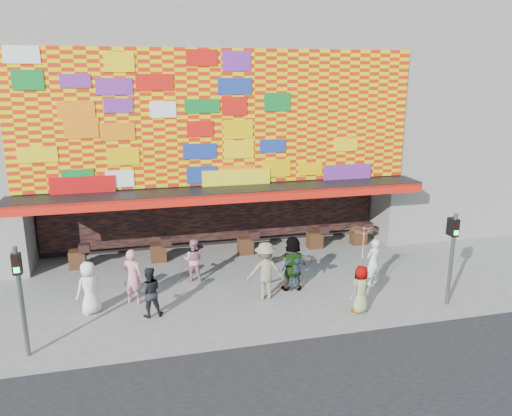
# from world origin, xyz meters

# --- Properties ---
(ground) EXTENTS (90.00, 90.00, 0.00)m
(ground) POSITION_xyz_m (0.00, 0.00, 0.00)
(ground) COLOR slate
(ground) RESTS_ON ground
(shop_building) EXTENTS (15.20, 9.40, 10.00)m
(shop_building) POSITION_xyz_m (0.00, 8.18, 5.23)
(shop_building) COLOR gray
(shop_building) RESTS_ON ground
(neighbor_right) EXTENTS (11.00, 8.00, 12.00)m
(neighbor_right) POSITION_xyz_m (13.00, 8.00, 6.00)
(neighbor_right) COLOR gray
(neighbor_right) RESTS_ON ground
(signal_left) EXTENTS (0.22, 0.20, 3.00)m
(signal_left) POSITION_xyz_m (-6.20, -1.50, 1.86)
(signal_left) COLOR #59595B
(signal_left) RESTS_ON ground
(signal_right) EXTENTS (0.22, 0.20, 3.00)m
(signal_right) POSITION_xyz_m (6.20, -1.50, 1.86)
(signal_right) COLOR #59595B
(signal_right) RESTS_ON ground
(ped_a) EXTENTS (0.97, 0.88, 1.66)m
(ped_a) POSITION_xyz_m (-4.77, 0.63, 0.83)
(ped_a) COLOR white
(ped_a) RESTS_ON ground
(ped_b) EXTENTS (0.79, 0.69, 1.81)m
(ped_b) POSITION_xyz_m (-3.48, 1.03, 0.90)
(ped_b) COLOR #D1878F
(ped_b) RESTS_ON ground
(ped_c) EXTENTS (0.81, 0.65, 1.57)m
(ped_c) POSITION_xyz_m (-3.02, -0.02, 0.78)
(ped_c) COLOR black
(ped_c) RESTS_ON ground
(ped_d) EXTENTS (1.26, 0.76, 1.91)m
(ped_d) POSITION_xyz_m (0.70, 0.35, 0.95)
(ped_d) COLOR #7D755B
(ped_d) RESTS_ON ground
(ped_e) EXTENTS (0.90, 0.42, 1.50)m
(ped_e) POSITION_xyz_m (1.83, 0.73, 0.75)
(ped_e) COLOR #2E4151
(ped_e) RESTS_ON ground
(ped_f) EXTENTS (1.81, 0.80, 1.88)m
(ped_f) POSITION_xyz_m (1.76, 0.80, 0.94)
(ped_f) COLOR gray
(ped_f) RESTS_ON ground
(ped_g) EXTENTS (0.87, 0.75, 1.50)m
(ped_g) POSITION_xyz_m (3.27, -1.30, 0.75)
(ped_g) COLOR gray
(ped_g) RESTS_ON ground
(ped_h) EXTENTS (0.70, 0.57, 1.64)m
(ped_h) POSITION_xyz_m (4.61, 0.53, 0.82)
(ped_h) COLOR silver
(ped_h) RESTS_ON ground
(ped_i) EXTENTS (0.89, 0.80, 1.51)m
(ped_i) POSITION_xyz_m (-1.38, 2.42, 0.76)
(ped_i) COLOR #C88193
(ped_i) RESTS_ON ground
(parasol) EXTENTS (1.47, 1.49, 2.00)m
(parasol) POSITION_xyz_m (3.27, -1.30, 2.22)
(parasol) COLOR #FFD6A0
(parasol) RESTS_ON ground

